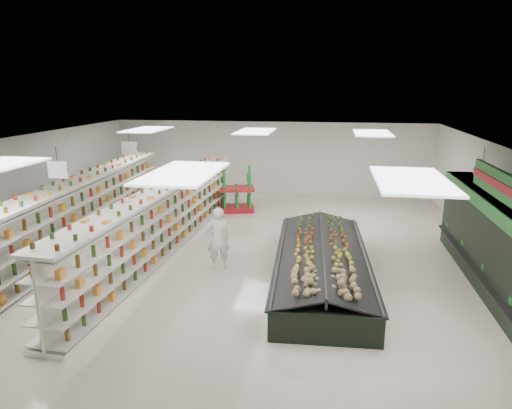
% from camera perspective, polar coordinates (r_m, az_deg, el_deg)
% --- Properties ---
extents(floor, '(16.00, 16.00, 0.00)m').
position_cam_1_polar(floor, '(13.03, -2.99, -6.56)').
color(floor, beige).
rests_on(floor, ground).
extents(ceiling, '(14.00, 16.00, 0.02)m').
position_cam_1_polar(ceiling, '(12.24, -3.19, 7.55)').
color(ceiling, white).
rests_on(ceiling, wall_back).
extents(wall_back, '(14.00, 0.02, 3.20)m').
position_cam_1_polar(wall_back, '(20.27, 1.77, 5.80)').
color(wall_back, white).
rests_on(wall_back, floor).
extents(wall_front, '(14.00, 0.02, 3.20)m').
position_cam_1_polar(wall_front, '(5.61, -22.01, -20.12)').
color(wall_front, white).
rests_on(wall_front, floor).
extents(wall_left, '(0.02, 16.00, 3.20)m').
position_cam_1_polar(wall_left, '(15.59, -29.11, 1.27)').
color(wall_left, white).
rests_on(wall_left, floor).
extents(wall_right, '(0.02, 16.00, 3.20)m').
position_cam_1_polar(wall_right, '(13.01, 28.62, -1.00)').
color(wall_right, white).
rests_on(wall_right, floor).
extents(produce_wall_case, '(0.93, 8.00, 2.20)m').
position_cam_1_polar(produce_wall_case, '(11.60, 28.56, -4.59)').
color(produce_wall_case, black).
rests_on(produce_wall_case, floor).
extents(aisle_sign_near, '(0.52, 0.06, 0.75)m').
position_cam_1_polar(aisle_sign_near, '(11.93, -23.51, 4.00)').
color(aisle_sign_near, white).
rests_on(aisle_sign_near, ceiling).
extents(aisle_sign_far, '(0.52, 0.06, 0.75)m').
position_cam_1_polar(aisle_sign_far, '(15.40, -15.55, 6.81)').
color(aisle_sign_far, white).
rests_on(aisle_sign_far, ceiling).
extents(hortifruti_banner, '(0.12, 3.20, 0.95)m').
position_cam_1_polar(hortifruti_banner, '(11.16, 28.05, 2.30)').
color(hortifruti_banner, '#207829').
rests_on(hortifruti_banner, ceiling).
extents(gondola_left, '(1.50, 11.87, 2.05)m').
position_cam_1_polar(gondola_left, '(14.29, -21.59, -1.69)').
color(gondola_left, white).
rests_on(gondola_left, floor).
extents(gondola_center, '(1.29, 11.18, 1.93)m').
position_cam_1_polar(gondola_center, '(13.42, -11.33, -2.19)').
color(gondola_center, white).
rests_on(gondola_center, floor).
extents(produce_island, '(2.56, 6.37, 0.94)m').
position_cam_1_polar(produce_island, '(11.61, 8.21, -7.15)').
color(produce_island, black).
rests_on(produce_island, floor).
extents(soda_endcap, '(1.50, 1.19, 1.69)m').
position_cam_1_polar(soda_endcap, '(17.48, -2.43, 1.76)').
color(soda_endcap, '#B21420').
rests_on(soda_endcap, floor).
extents(shopper_main, '(0.72, 0.60, 1.68)m').
position_cam_1_polar(shopper_main, '(11.98, -4.75, -4.24)').
color(shopper_main, silver).
rests_on(shopper_main, floor).
extents(shopper_background, '(0.70, 0.89, 1.61)m').
position_cam_1_polar(shopper_background, '(16.17, -12.37, 0.32)').
color(shopper_background, '#93845A').
rests_on(shopper_background, floor).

